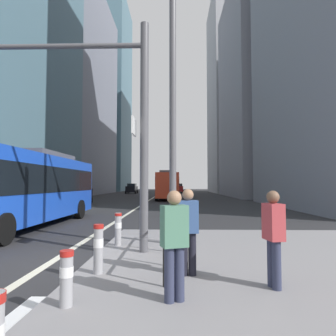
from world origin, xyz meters
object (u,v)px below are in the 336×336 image
Objects in this scene: car_oncoming_far at (132,188)px; pedestrian_far at (174,240)px; car_oncoming_mid at (77,194)px; street_lamp_post at (173,70)px; bollard_right at (98,246)px; pedestrian_walking at (274,234)px; city_bus_blue_oncoming at (26,185)px; car_receding_far at (178,188)px; city_bus_red_receding at (167,184)px; pedestrian_waiting at (188,227)px; bollard_back at (118,227)px; traffic_signal_gantry at (51,97)px; bollard_left at (67,275)px; car_receding_near at (178,188)px.

car_oncoming_far is 2.51× the size of pedestrian_far.
car_oncoming_mid is 0.55× the size of street_lamp_post.
car_oncoming_far reaches higher than bollard_right.
pedestrian_walking is at bearing -79.17° from car_oncoming_far.
car_receding_far is at bearing 81.70° from city_bus_blue_oncoming.
city_bus_red_receding is 12.60m from car_oncoming_mid.
car_receding_far reaches higher than pedestrian_waiting.
bollard_back is (-0.67, -28.34, -1.18)m from city_bus_red_receding.
city_bus_blue_oncoming is at bearing 122.26° from traffic_signal_gantry.
city_bus_red_receding reaches higher than car_oncoming_mid.
traffic_signal_gantry is at bearing 151.45° from pedestrian_waiting.
bollard_left is 3.34m from pedestrian_walking.
city_bus_blue_oncoming is 6.39m from traffic_signal_gantry.
car_receding_near is at bearing 87.80° from bollard_back.
traffic_signal_gantry reaches higher than pedestrian_far.
street_lamp_post is 5.17m from pedestrian_waiting.
car_oncoming_far reaches higher than pedestrian_waiting.
car_oncoming_mid is (-8.10, -9.61, -0.85)m from city_bus_red_receding.
car_oncoming_mid reaches higher than bollard_back.
car_receding_near is 2.55× the size of pedestrian_walking.
city_bus_red_receding is 7.14× the size of pedestrian_waiting.
city_bus_red_receding is 28.32m from street_lamp_post.
city_bus_blue_oncoming is 11.83× the size of bollard_right.
city_bus_blue_oncoming is 0.96× the size of city_bus_red_receding.
car_receding_near is at bearing 82.41° from city_bus_blue_oncoming.
pedestrian_far is (3.26, -3.19, -3.11)m from traffic_signal_gantry.
car_oncoming_mid is 23.37m from pedestrian_waiting.
city_bus_blue_oncoming is at bearing 120.14° from bollard_left.
car_oncoming_mid is at bearing 106.47° from traffic_signal_gantry.
bollard_left is at bearing -140.24° from pedestrian_waiting.
car_oncoming_far is at bearing 97.30° from bollard_left.
traffic_signal_gantry is 5.07m from pedestrian_waiting.
pedestrian_walking is (1.08, -60.28, 0.06)m from car_receding_near.
car_receding_far is at bearing -88.68° from car_receding_near.
city_bus_red_receding reaches higher than car_receding_far.
car_receding_far is 9.83m from car_oncoming_far.
bollard_back is 0.55× the size of pedestrian_far.
car_oncoming_mid is at bearing -91.25° from car_oncoming_far.
city_bus_blue_oncoming is 2.53× the size of car_oncoming_mid.
pedestrian_waiting is at bearing -90.32° from car_receding_near.
car_oncoming_far reaches higher than bollard_left.
car_receding_near is 2.53× the size of pedestrian_waiting.
street_lamp_post reaches higher than car_oncoming_mid.
bollard_left is (-0.60, -32.55, -1.25)m from city_bus_red_receding.
city_bus_red_receding is at bearing 92.20° from pedestrian_waiting.
pedestrian_waiting is at bearing -87.80° from city_bus_red_receding.
car_oncoming_mid is at bearing 111.68° from pedestrian_far.
pedestrian_walking is (2.60, -31.72, -0.79)m from city_bus_red_receding.
street_lamp_post is at bearing -64.10° from car_oncoming_mid.
car_receding_far is (7.11, 48.74, -0.85)m from city_bus_blue_oncoming.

